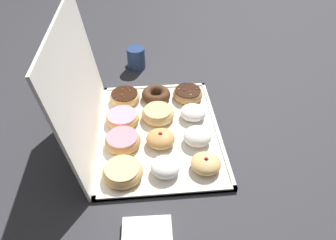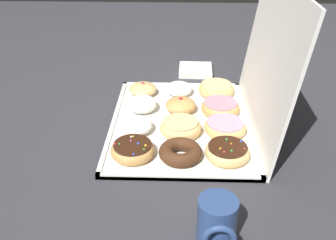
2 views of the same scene
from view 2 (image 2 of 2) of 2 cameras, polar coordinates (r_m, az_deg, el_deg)
ground_plane at (r=1.15m, az=1.84°, el=-0.69°), size 3.00×3.00×0.00m
donut_box at (r=1.15m, az=1.84°, el=-0.47°), size 0.53×0.40×0.01m
box_lid_open at (r=1.09m, az=14.45°, el=8.38°), size 0.53×0.06×0.41m
jelly_filled_donut_0 at (r=1.30m, az=-3.69°, el=4.54°), size 0.09×0.09×0.04m
powdered_filled_donut_1 at (r=1.20m, az=-3.81°, el=2.35°), size 0.09×0.09×0.05m
powdered_filled_donut_2 at (r=1.09m, az=-4.65°, el=-0.79°), size 0.09×0.09×0.04m
sprinkle_donut_3 at (r=0.99m, az=-5.18°, el=-4.34°), size 0.11×0.11×0.04m
powdered_filled_donut_4 at (r=1.30m, az=1.63°, el=4.60°), size 0.09×0.09×0.04m
jelly_filled_donut_5 at (r=1.19m, az=1.84°, el=2.18°), size 0.09×0.09×0.05m
glazed_ring_donut_6 at (r=1.08m, az=1.80°, el=-1.06°), size 0.12×0.12×0.04m
chocolate_cake_ring_donut_7 at (r=0.98m, az=1.89°, el=-4.71°), size 0.11×0.11×0.04m
glazed_ring_donut_8 at (r=1.31m, az=7.07°, el=4.55°), size 0.12×0.12×0.04m
pink_frosted_donut_9 at (r=1.19m, az=7.66°, el=1.86°), size 0.12×0.12×0.04m
pink_frosted_donut_10 at (r=1.10m, az=8.35°, el=-1.01°), size 0.12×0.12×0.03m
sprinkle_donut_11 at (r=0.99m, az=8.66°, el=-4.60°), size 0.11×0.11×0.04m
coffee_mug at (r=0.78m, az=7.21°, el=-14.35°), size 0.10×0.08×0.09m
napkin_stack at (r=1.50m, az=4.04°, el=7.31°), size 0.13×0.13×0.02m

